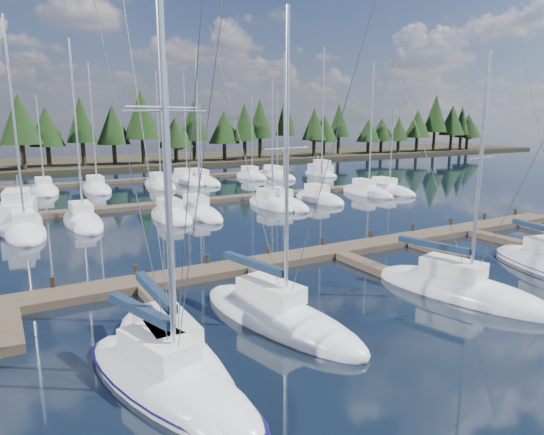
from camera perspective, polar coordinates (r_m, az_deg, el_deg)
ground at (r=40.73m, az=-3.12°, el=-0.34°), size 260.00×260.00×0.00m
far_shore at (r=97.60m, az=-19.33°, el=6.18°), size 220.00×30.00×0.60m
main_dock at (r=30.25m, az=7.78°, el=-4.25°), size 44.00×6.13×0.90m
back_docks at (r=58.60m, az=-11.81°, el=3.29°), size 50.00×21.80×0.40m
front_sailboat_0 at (r=17.65m, az=-11.75°, el=-16.04°), size 2.90×9.93×15.66m
front_sailboat_1 at (r=16.49m, az=-12.25°, el=-18.13°), size 5.05×9.13×15.81m
front_sailboat_2 at (r=20.62m, az=0.65°, el=-11.59°), size 4.44×9.60×13.23m
front_sailboat_3 at (r=25.29m, az=21.19°, el=-7.97°), size 4.70×9.35×12.09m
back_sailboat_rows at (r=54.20m, az=-10.04°, el=2.77°), size 45.59×32.69×16.00m
motor_yacht_left at (r=43.47m, az=-27.54°, el=-0.18°), size 4.43×9.99×4.83m
motor_yacht_right at (r=73.56m, az=5.73°, el=5.31°), size 2.79×7.77×3.83m
tree_line at (r=87.17m, az=-19.99°, el=10.19°), size 185.98×12.06×13.42m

